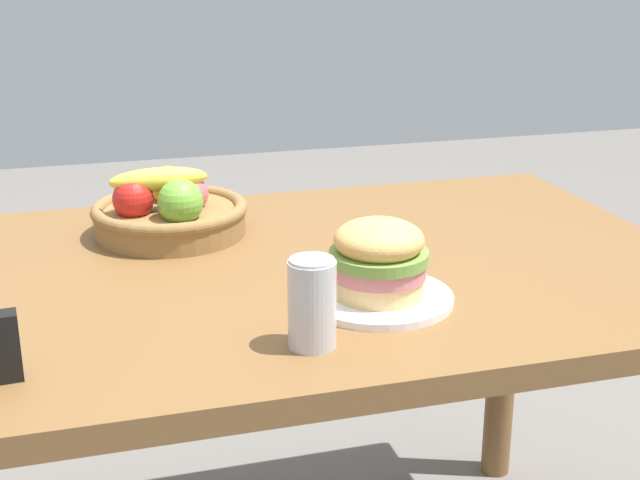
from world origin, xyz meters
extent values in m
cube|color=brown|center=(0.00, 0.00, 0.73)|extent=(1.40, 0.90, 0.04)
cylinder|color=brown|center=(0.62, 0.37, 0.35)|extent=(0.07, 0.07, 0.71)
cylinder|color=white|center=(0.09, -0.19, 0.76)|extent=(0.23, 0.23, 0.01)
cylinder|color=#E5BC75|center=(0.09, -0.19, 0.78)|extent=(0.14, 0.14, 0.03)
cylinder|color=#C67075|center=(0.09, -0.19, 0.80)|extent=(0.15, 0.15, 0.02)
cylinder|color=olive|center=(0.09, -0.19, 0.82)|extent=(0.15, 0.15, 0.02)
ellipsoid|color=#EAAD5D|center=(0.09, -0.19, 0.85)|extent=(0.14, 0.14, 0.06)
cylinder|color=silver|center=(-0.05, -0.32, 0.81)|extent=(0.07, 0.07, 0.12)
cylinder|color=silver|center=(-0.05, -0.32, 0.87)|extent=(0.06, 0.06, 0.00)
cylinder|color=olive|center=(-0.18, 0.22, 0.78)|extent=(0.28, 0.28, 0.05)
torus|color=olive|center=(-0.18, 0.22, 0.80)|extent=(0.29, 0.29, 0.02)
sphere|color=#D16066|center=(-0.14, 0.23, 0.83)|extent=(0.07, 0.07, 0.07)
sphere|color=gold|center=(-0.17, 0.29, 0.83)|extent=(0.08, 0.08, 0.08)
sphere|color=red|center=(-0.24, 0.21, 0.83)|extent=(0.08, 0.08, 0.08)
sphere|color=#6BAD38|center=(-0.16, 0.16, 0.83)|extent=(0.08, 0.08, 0.08)
ellipsoid|color=yellow|center=(-0.19, 0.21, 0.86)|extent=(0.18, 0.06, 0.05)
camera|label=1|loc=(-0.34, -1.38, 1.27)|focal=49.87mm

